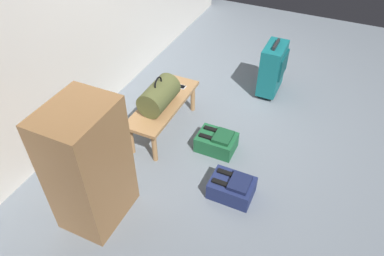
# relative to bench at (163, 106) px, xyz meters

# --- Properties ---
(ground_plane) EXTENTS (6.60, 6.60, 0.00)m
(ground_plane) POSITION_rel_bench_xyz_m (0.35, -0.71, -0.31)
(ground_plane) COLOR slate
(bench) EXTENTS (1.00, 0.36, 0.37)m
(bench) POSITION_rel_bench_xyz_m (0.00, 0.00, 0.00)
(bench) COLOR #A87A4C
(bench) RESTS_ON ground
(duffel_bag_olive) EXTENTS (0.44, 0.26, 0.34)m
(duffel_bag_olive) POSITION_rel_bench_xyz_m (-0.07, 0.00, 0.19)
(duffel_bag_olive) COLOR #51562D
(duffel_bag_olive) RESTS_ON bench
(cell_phone) EXTENTS (0.07, 0.14, 0.01)m
(cell_phone) POSITION_rel_bench_xyz_m (0.32, -0.02, 0.06)
(cell_phone) COLOR silver
(cell_phone) RESTS_ON bench
(suitcase_upright_teal) EXTENTS (0.42, 0.25, 0.67)m
(suitcase_upright_teal) POSITION_rel_bench_xyz_m (1.15, -0.83, 0.03)
(suitcase_upright_teal) COLOR #14666B
(suitcase_upright_teal) RESTS_ON ground
(backpack_green) EXTENTS (0.28, 0.38, 0.21)m
(backpack_green) POSITION_rel_bench_xyz_m (-0.04, -0.62, -0.22)
(backpack_green) COLOR #1E6038
(backpack_green) RESTS_ON ground
(backpack_navy) EXTENTS (0.28, 0.38, 0.21)m
(backpack_navy) POSITION_rel_bench_xyz_m (-0.53, -0.96, -0.22)
(backpack_navy) COLOR navy
(backpack_navy) RESTS_ON ground
(side_cabinet) EXTENTS (0.56, 0.44, 1.10)m
(side_cabinet) POSITION_rel_bench_xyz_m (-1.17, 0.00, 0.24)
(side_cabinet) COLOR olive
(side_cabinet) RESTS_ON ground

